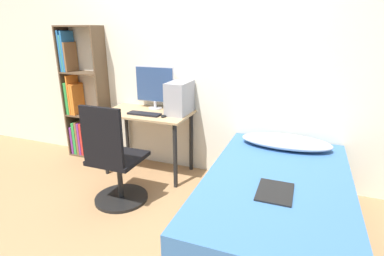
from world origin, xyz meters
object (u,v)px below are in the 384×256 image
office_chair (115,167)px  monitor (155,86)px  bookshelf (80,100)px  bed (275,208)px  keyboard (144,114)px  pc_tower (179,98)px

office_chair → monitor: bearing=91.7°
bookshelf → bed: size_ratio=0.87×
bookshelf → bed: 2.71m
office_chair → keyboard: (-0.01, 0.60, 0.35)m
bed → pc_tower: bearing=146.8°
office_chair → bed: bearing=1.7°
keyboard → monitor: bearing=93.3°
office_chair → pc_tower: size_ratio=2.75×
bookshelf → keyboard: (1.08, -0.26, -0.00)m
bed → monitor: 1.85m
office_chair → keyboard: size_ratio=2.71×
bookshelf → keyboard: bearing=-13.7°
office_chair → keyboard: 0.69m
bookshelf → monitor: (1.07, 0.02, 0.25)m
office_chair → pc_tower: bearing=67.6°
keyboard → pc_tower: size_ratio=1.02×
monitor → bookshelf: bearing=-178.8°
bookshelf → pc_tower: size_ratio=4.58×
bookshelf → pc_tower: 1.43m
bed → pc_tower: pc_tower is taller
pc_tower → office_chair: bearing=-112.4°
bed → keyboard: (-1.46, 0.55, 0.48)m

